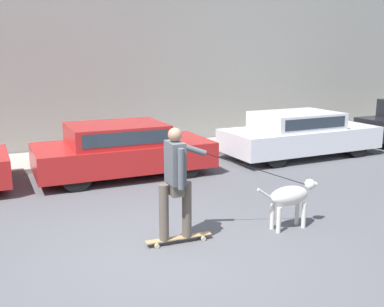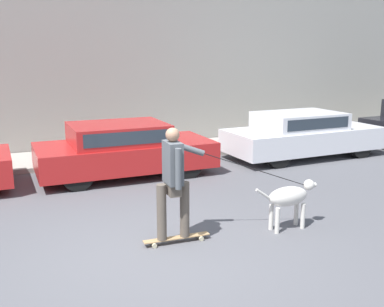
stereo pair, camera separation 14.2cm
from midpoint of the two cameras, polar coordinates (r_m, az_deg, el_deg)
The scene contains 7 objects.
ground_plane at distance 6.42m, azimuth -4.46°, elevation -12.48°, with size 36.00×36.00×0.00m, color #545459.
back_wall at distance 12.97m, azimuth -15.80°, elevation 12.60°, with size 32.00×0.30×5.68m.
sidewalk_curb at distance 12.13m, azimuth -14.25°, elevation -0.52°, with size 30.00×1.94×0.12m.
parked_car_1 at distance 10.27m, azimuth -9.28°, elevation 0.46°, with size 3.94×1.84×1.20m.
parked_car_2 at distance 12.40m, azimuth 13.16°, elevation 2.37°, with size 4.33×1.86×1.21m.
dog at distance 7.23m, azimuth 11.83°, elevation -5.43°, with size 1.12×0.33×0.77m.
skateboarder at distance 6.39m, azimuth -2.65°, elevation -3.25°, with size 2.70×0.58×1.71m.
Camera 1 is at (-1.97, -5.48, 2.70)m, focal length 42.00 mm.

